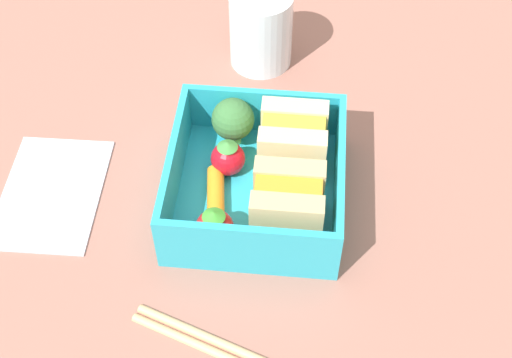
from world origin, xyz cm
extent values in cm
cube|color=#966254|center=(0.00, 0.00, -1.00)|extent=(120.00, 120.00, 2.00)
cube|color=#27A7C0|center=(0.00, 0.00, 0.60)|extent=(15.56, 14.67, 1.20)
cube|color=#27A7C0|center=(0.00, 7.03, 3.55)|extent=(15.56, 0.60, 4.70)
cube|color=#27A7C0|center=(0.00, -7.03, 3.55)|extent=(15.56, 0.60, 4.70)
cube|color=#27A7C0|center=(-7.48, 0.00, 3.55)|extent=(0.60, 13.47, 4.70)
cube|color=#27A7C0|center=(7.48, 0.00, 3.55)|extent=(0.60, 13.47, 4.70)
cube|color=beige|center=(-5.24, 2.90, 3.93)|extent=(1.80, 5.79, 5.45)
cube|color=yellow|center=(-3.44, 2.90, 3.93)|extent=(1.80, 5.33, 5.02)
cube|color=beige|center=(-1.64, 2.90, 3.93)|extent=(1.80, 5.79, 5.45)
cube|color=tan|center=(1.64, 2.90, 3.93)|extent=(1.80, 5.79, 5.45)
cube|color=orange|center=(3.44, 2.90, 3.93)|extent=(1.80, 5.33, 5.02)
cube|color=tan|center=(5.24, 2.90, 3.93)|extent=(1.80, 5.79, 5.45)
cylinder|color=#87D272|center=(-5.49, -2.58, 2.00)|extent=(1.34, 1.34, 1.60)
sphere|color=#386E39|center=(-5.49, -2.58, 4.15)|extent=(3.85, 3.85, 3.85)
sphere|color=red|center=(-2.05, -2.66, 2.72)|extent=(3.04, 3.04, 3.04)
cone|color=#41883F|center=(-2.05, -2.66, 4.54)|extent=(1.82, 1.82, 0.60)
cylinder|color=orange|center=(1.39, -3.33, 1.94)|extent=(5.52, 2.17, 1.49)
sphere|color=red|center=(5.49, -2.85, 2.78)|extent=(3.16, 3.16, 3.16)
cone|color=green|center=(5.49, -2.85, 4.66)|extent=(1.90, 1.90, 0.60)
cylinder|color=white|center=(-18.39, -1.23, 4.01)|extent=(6.35, 6.35, 8.02)
cube|color=silver|center=(1.17, -18.14, 0.20)|extent=(12.90, 8.93, 0.40)
camera|label=1|loc=(38.38, 3.61, 49.88)|focal=50.00mm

